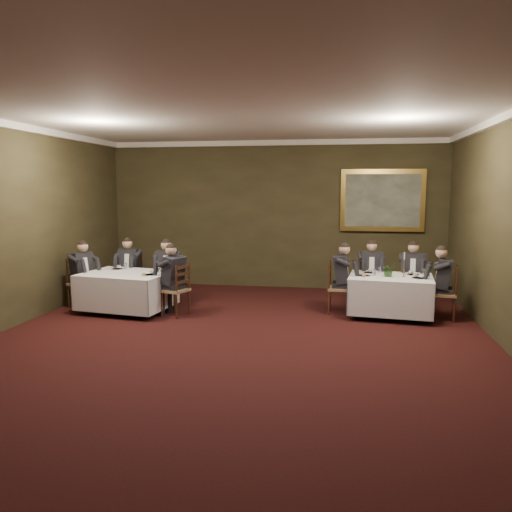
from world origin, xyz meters
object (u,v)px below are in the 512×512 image
(diner_sec_endright, at_px, (175,289))
(candlestick, at_px, (404,268))
(table_second, at_px, (127,289))
(painting, at_px, (382,200))
(chair_sec_backright, at_px, (168,290))
(diner_main_backleft, at_px, (370,281))
(chair_main_endleft, at_px, (338,299))
(chair_sec_endleft, at_px, (82,294))
(chair_main_backright, at_px, (411,294))
(diner_main_endright, at_px, (444,292))
(centerpiece, at_px, (389,269))
(table_main, at_px, (390,293))
(diner_main_backright, at_px, (412,283))
(diner_main_endleft, at_px, (339,287))
(chair_main_endright, at_px, (444,305))
(chair_sec_backleft, at_px, (131,287))
(diner_sec_backleft, at_px, (130,277))
(diner_sec_endleft, at_px, (82,282))
(chair_main_backleft, at_px, (370,292))
(chair_sec_endright, at_px, (176,301))

(diner_sec_endright, xyz_separation_m, candlestick, (4.22, 0.56, 0.43))
(table_second, xyz_separation_m, painting, (5.01, 2.84, 1.66))
(chair_sec_backright, bearing_deg, diner_sec_endright, 110.73)
(diner_main_backleft, distance_m, diner_sec_endright, 3.92)
(diner_main_backleft, distance_m, chair_main_endleft, 0.97)
(chair_sec_endleft, bearing_deg, chair_main_endleft, 117.50)
(chair_main_endleft, distance_m, painting, 3.09)
(chair_main_backright, relative_size, chair_main_endleft, 1.00)
(diner_main_endright, bearing_deg, chair_main_endleft, 94.95)
(diner_main_backleft, distance_m, centerpiece, 0.97)
(table_main, xyz_separation_m, diner_main_backright, (0.49, 0.72, 0.06))
(diner_main_endleft, xyz_separation_m, diner_sec_endright, (-3.05, -0.69, 0.00))
(chair_main_endright, xyz_separation_m, chair_sec_backright, (-5.41, 0.45, 0.00))
(chair_sec_backleft, xyz_separation_m, diner_sec_backleft, (-0.00, -0.01, 0.23))
(chair_main_endright, height_order, diner_sec_backleft, diner_sec_backleft)
(diner_sec_endleft, bearing_deg, chair_main_backright, 121.99)
(diner_main_backleft, height_order, chair_main_backright, diner_main_backleft)
(table_main, relative_size, diner_main_endright, 1.22)
(chair_main_backleft, xyz_separation_m, diner_sec_backleft, (-5.01, -0.36, 0.23))
(chair_main_endleft, height_order, chair_sec_endleft, same)
(chair_main_endright, xyz_separation_m, diner_sec_backleft, (-6.28, 0.56, 0.23))
(chair_main_endright, distance_m, centerpiece, 1.18)
(candlestick, bearing_deg, chair_sec_backright, 175.53)
(chair_sec_endright, distance_m, centerpiece, 4.02)
(diner_main_backright, bearing_deg, chair_sec_endright, 23.11)
(chair_main_backright, xyz_separation_m, chair_sec_endright, (-4.47, -1.31, 0.00))
(chair_main_endleft, relative_size, chair_sec_endleft, 1.00)
(table_second, relative_size, diner_sec_backleft, 1.35)
(chair_main_backright, relative_size, chair_sec_backleft, 1.00)
(chair_main_endleft, bearing_deg, table_second, -80.96)
(diner_main_endleft, height_order, painting, painting)
(diner_main_backleft, height_order, chair_main_endright, diner_main_backleft)
(diner_main_backright, height_order, diner_sec_endleft, same)
(chair_main_endright, height_order, chair_sec_backleft, same)
(centerpiece, bearing_deg, chair_main_endleft, 170.78)
(table_main, height_order, diner_sec_endleft, diner_sec_endleft)
(table_second, bearing_deg, candlestick, 4.50)
(chair_main_backleft, distance_m, diner_sec_backleft, 5.03)
(chair_main_endleft, xyz_separation_m, painting, (0.95, 2.30, 1.82))
(chair_sec_backleft, height_order, painting, painting)
(diner_sec_endright, bearing_deg, diner_main_endleft, -56.66)
(diner_main_endleft, bearing_deg, chair_sec_backleft, -93.28)
(chair_main_backleft, xyz_separation_m, chair_sec_backleft, (-5.01, -0.35, 0.00))
(chair_main_backright, height_order, diner_main_endleft, diner_main_endleft)
(diner_main_backleft, bearing_deg, chair_sec_endleft, 6.79)
(diner_sec_endright, bearing_deg, diner_main_backleft, -48.64)
(table_main, distance_m, diner_sec_backleft, 5.35)
(table_second, bearing_deg, diner_main_backright, 11.82)
(chair_main_backleft, bearing_deg, candlestick, 119.07)
(table_second, xyz_separation_m, diner_sec_backleft, (-0.32, 0.89, 0.06))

